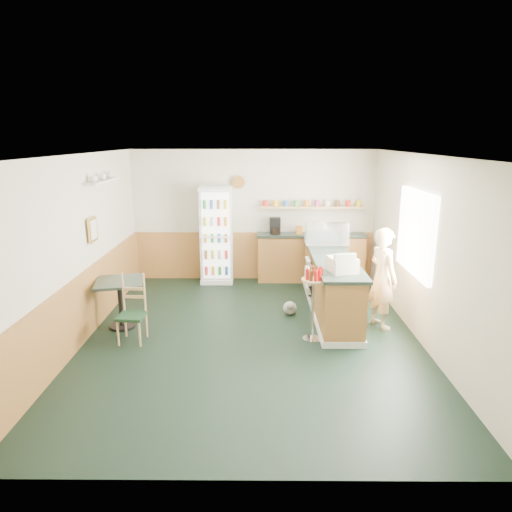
{
  "coord_description": "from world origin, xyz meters",
  "views": [
    {
      "loc": [
        0.12,
        -6.39,
        2.93
      ],
      "look_at": [
        0.07,
        0.6,
        1.11
      ],
      "focal_mm": 32.0,
      "sensor_mm": 36.0,
      "label": 1
    }
  ],
  "objects_px": {
    "drinks_fridge": "(217,235)",
    "display_case": "(327,234)",
    "condiment_stand": "(313,291)",
    "cafe_chair": "(132,306)",
    "shopkeeper": "(383,278)",
    "cafe_table": "(120,295)",
    "cash_register": "(342,265)"
  },
  "relations": [
    {
      "from": "condiment_stand",
      "to": "cafe_table",
      "type": "height_order",
      "value": "condiment_stand"
    },
    {
      "from": "display_case",
      "to": "cash_register",
      "type": "height_order",
      "value": "display_case"
    },
    {
      "from": "drinks_fridge",
      "to": "display_case",
      "type": "height_order",
      "value": "drinks_fridge"
    },
    {
      "from": "shopkeeper",
      "to": "condiment_stand",
      "type": "relative_size",
      "value": 1.45
    },
    {
      "from": "cash_register",
      "to": "cafe_chair",
      "type": "relative_size",
      "value": 0.39
    },
    {
      "from": "condiment_stand",
      "to": "cafe_chair",
      "type": "relative_size",
      "value": 1.1
    },
    {
      "from": "cafe_table",
      "to": "shopkeeper",
      "type": "bearing_deg",
      "value": 0.98
    },
    {
      "from": "drinks_fridge",
      "to": "cash_register",
      "type": "distance_m",
      "value": 3.39
    },
    {
      "from": "cash_register",
      "to": "cafe_table",
      "type": "distance_m",
      "value": 3.46
    },
    {
      "from": "condiment_stand",
      "to": "cafe_chair",
      "type": "xyz_separation_m",
      "value": [
        -2.65,
        -0.01,
        -0.24
      ]
    },
    {
      "from": "shopkeeper",
      "to": "cafe_chair",
      "type": "relative_size",
      "value": 1.6
    },
    {
      "from": "drinks_fridge",
      "to": "display_case",
      "type": "relative_size",
      "value": 2.57
    },
    {
      "from": "display_case",
      "to": "condiment_stand",
      "type": "xyz_separation_m",
      "value": [
        -0.44,
        -1.79,
        -0.47
      ]
    },
    {
      "from": "cafe_table",
      "to": "cafe_chair",
      "type": "bearing_deg",
      "value": -54.79
    },
    {
      "from": "display_case",
      "to": "cafe_chair",
      "type": "bearing_deg",
      "value": -149.87
    },
    {
      "from": "cash_register",
      "to": "cafe_chair",
      "type": "height_order",
      "value": "cash_register"
    },
    {
      "from": "shopkeeper",
      "to": "cafe_table",
      "type": "height_order",
      "value": "shopkeeper"
    },
    {
      "from": "cash_register",
      "to": "shopkeeper",
      "type": "distance_m",
      "value": 0.84
    },
    {
      "from": "condiment_stand",
      "to": "cash_register",
      "type": "bearing_deg",
      "value": 21.34
    },
    {
      "from": "condiment_stand",
      "to": "shopkeeper",
      "type": "bearing_deg",
      "value": 23.8
    },
    {
      "from": "cash_register",
      "to": "cafe_table",
      "type": "bearing_deg",
      "value": 162.11
    },
    {
      "from": "display_case",
      "to": "cafe_table",
      "type": "relative_size",
      "value": 0.92
    },
    {
      "from": "shopkeeper",
      "to": "cafe_chair",
      "type": "distance_m",
      "value": 3.83
    },
    {
      "from": "cafe_table",
      "to": "condiment_stand",
      "type": "bearing_deg",
      "value": -8.28
    },
    {
      "from": "drinks_fridge",
      "to": "cafe_chair",
      "type": "height_order",
      "value": "drinks_fridge"
    },
    {
      "from": "display_case",
      "to": "cafe_chair",
      "type": "relative_size",
      "value": 0.77
    },
    {
      "from": "drinks_fridge",
      "to": "condiment_stand",
      "type": "distance_m",
      "value": 3.3
    },
    {
      "from": "drinks_fridge",
      "to": "condiment_stand",
      "type": "bearing_deg",
      "value": -59.67
    },
    {
      "from": "condiment_stand",
      "to": "drinks_fridge",
      "type": "bearing_deg",
      "value": 120.33
    },
    {
      "from": "cafe_table",
      "to": "cafe_chair",
      "type": "relative_size",
      "value": 0.84
    },
    {
      "from": "display_case",
      "to": "shopkeeper",
      "type": "bearing_deg",
      "value": -61.44
    },
    {
      "from": "drinks_fridge",
      "to": "cash_register",
      "type": "height_order",
      "value": "drinks_fridge"
    }
  ]
}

